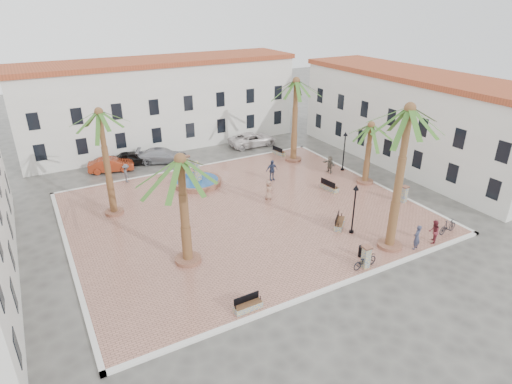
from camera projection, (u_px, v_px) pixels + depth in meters
The scene contains 36 objects.
ground at pixel (245, 213), 33.80m from camera, with size 120.00×120.00×0.00m, color #56544F.
plaza at pixel (245, 212), 33.77m from camera, with size 26.00×22.00×0.15m, color #AA6E5C.
kerb_n at pixel (194, 167), 42.51m from camera, with size 26.30×0.30×0.16m, color silver.
kerb_s at pixel (332, 288), 25.02m from camera, with size 26.30×0.30×0.16m, color silver.
kerb_e at pixel (369, 181), 39.48m from camera, with size 0.30×22.30×0.16m, color silver.
kerb_w at pixel (70, 256), 28.05m from camera, with size 0.30×22.30×0.16m, color silver.
building_north at pixel (162, 103), 47.69m from camera, with size 30.40×7.40×9.50m.
building_east at pixel (414, 119), 42.29m from camera, with size 7.40×26.40×9.00m.
fountain at pixel (197, 181), 38.49m from camera, with size 4.33×4.33×2.24m.
palm_nw at pixel (100, 123), 30.43m from camera, with size 4.62×4.62×8.37m.
palm_sw at pixel (181, 173), 24.88m from camera, with size 5.44×5.44×7.32m.
palm_s at pixel (408, 124), 25.43m from camera, with size 5.21×5.21×9.85m.
palm_e at pixel (370, 133), 37.00m from camera, with size 4.79×4.79×5.71m.
palm_ne at pixel (296, 90), 41.20m from camera, with size 5.31×5.31×8.46m.
bench_s at pixel (248, 306), 23.08m from camera, with size 1.62×0.52×0.85m.
bench_se at pixel (339, 223), 31.41m from camera, with size 1.68×1.60×0.94m.
bench_e at pixel (329, 187), 37.33m from camera, with size 0.77×1.86×0.96m.
bench_ne at pixel (279, 152), 45.69m from camera, with size 0.75×1.69×0.86m.
lamppost_s at pixel (355, 201), 29.66m from camera, with size 0.41×0.41×3.75m.
lamppost_e at pixel (345, 144), 40.61m from camera, with size 0.42×0.42×3.87m.
bollard_se at pixel (366, 256), 26.49m from camera, with size 0.55×0.55×1.50m.
bollard_n at pixel (188, 163), 41.31m from camera, with size 0.63×0.63×1.51m.
bollard_e at pixel (404, 194), 34.95m from camera, with size 0.54×0.54×1.42m.
litter_bin at pixel (361, 251), 27.76m from camera, with size 0.38×0.38×0.74m, color black.
cyclist_a at pixel (417, 237), 28.39m from camera, with size 0.65×0.42×1.77m, color #2F3247.
bicycle_a at pixel (365, 261), 26.59m from camera, with size 0.64×1.84×0.97m, color black.
cyclist_b at pixel (434, 232), 29.13m from camera, with size 0.82×0.64×1.70m, color maroon.
bicycle_b at pixel (448, 226), 30.44m from camera, with size 0.50×1.78×1.07m, color black.
pedestrian_fountain_a at pixel (269, 190), 35.40m from camera, with size 0.81×0.53×1.66m, color #946D5A.
pedestrian_fountain_b at pixel (272, 170), 39.04m from camera, with size 1.14×0.47×1.94m, color #2C3653.
pedestrian_north at pixel (126, 173), 38.70m from camera, with size 1.11×0.64×1.71m, color #4A4A4F.
pedestrian_east at pixel (330, 164), 40.80m from camera, with size 1.57×0.50×1.69m, color #635C50.
car_black at pixel (132, 158), 43.18m from camera, with size 1.65×4.10×1.40m, color black.
car_red at pixel (111, 165), 41.50m from camera, with size 1.48×4.24×1.40m, color #963117.
car_silver at pixel (163, 156), 43.72m from camera, with size 2.10×5.17×1.50m, color #999AA1.
car_white at pixel (253, 139), 48.58m from camera, with size 2.53×5.48×1.52m, color silver.
Camera 1 is at (-13.77, -26.68, 15.64)m, focal length 30.00 mm.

